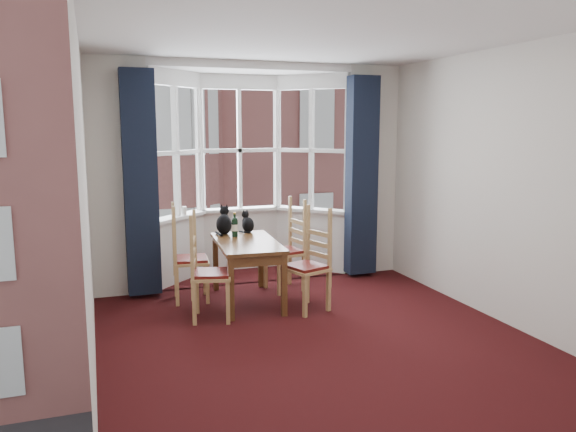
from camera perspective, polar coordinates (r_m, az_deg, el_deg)
name	(u,v)px	position (r m, az deg, el deg)	size (l,w,h in m)	color
floor	(322,344)	(5.38, 3.49, -12.85)	(4.50, 4.50, 0.00)	black
ceiling	(325,33)	(5.05, 3.82, 18.10)	(4.50, 4.50, 0.00)	white
wall_left	(86,206)	(4.63, -19.80, 0.99)	(4.50, 4.50, 0.00)	silver
wall_right	(506,187)	(6.08, 21.29, 2.75)	(4.50, 4.50, 0.00)	silver
wall_near	(493,245)	(3.10, 20.07, -2.82)	(4.00, 4.00, 0.00)	silver
wall_back_pier_left	(119,179)	(6.87, -16.80, 3.65)	(0.70, 0.12, 2.80)	silver
wall_back_pier_right	(371,171)	(7.75, 8.42, 4.53)	(0.70, 0.12, 2.80)	silver
bay_window	(244,172)	(7.62, -4.47, 4.52)	(2.76, 0.94, 2.80)	white
curtain_left	(141,184)	(6.71, -14.75, 3.19)	(0.38, 0.22, 2.60)	black
curtain_right	(362,176)	(7.49, 7.49, 4.00)	(0.38, 0.22, 2.60)	black
dining_table	(247,250)	(6.42, -4.19, -3.44)	(0.76, 1.29, 0.72)	brown
chair_left_near	(203,275)	(5.94, -8.66, -5.99)	(0.49, 0.51, 0.92)	tan
chair_left_far	(183,261)	(6.59, -10.64, -4.52)	(0.44, 0.46, 0.92)	tan
chair_right_near	(312,267)	(6.22, 2.50, -5.20)	(0.52, 0.53, 0.92)	tan
chair_right_far	(291,252)	(6.95, 0.30, -3.65)	(0.46, 0.48, 0.92)	tan
cat_left	(224,223)	(6.84, -6.52, -0.67)	(0.25, 0.30, 0.36)	black
cat_right	(248,224)	(6.92, -4.11, -0.77)	(0.19, 0.23, 0.28)	black
wine_bottle	(235,226)	(6.65, -5.43, -1.02)	(0.07, 0.07, 0.29)	black
candle_tall	(184,211)	(7.35, -10.50, 0.51)	(0.06, 0.06, 0.11)	white
street	(128,251)	(37.75, -15.95, -3.44)	(80.00, 80.00, 0.00)	#333335
tenement_building	(154,139)	(18.71, -13.47, 7.65)	(18.40, 7.80, 15.20)	#9A554F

